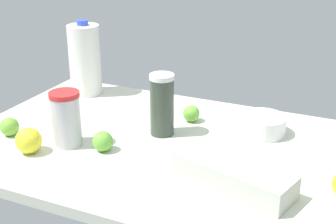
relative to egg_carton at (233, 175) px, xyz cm
name	(u,v)px	position (x,y,z in cm)	size (l,w,h in cm)	color
countertop	(168,149)	(23.61, -14.36, -4.51)	(120.00, 76.00, 3.00)	beige
egg_carton	(233,175)	(0.00, 0.00, 0.00)	(29.75, 10.08, 6.03)	#BABCAF
tumbler_cup	(66,119)	(49.63, -2.59, 4.99)	(8.45, 8.45, 15.93)	silver
milk_jug	(85,60)	(68.46, -40.91, 9.71)	(11.41, 11.41, 27.01)	white
mixing_bowl	(262,125)	(0.99, -32.65, -0.20)	(14.05, 14.05, 5.62)	white
shaker_bottle	(162,105)	(28.21, -20.22, 6.34)	(7.28, 7.28, 18.62)	#333E33
lime_beside_bowl	(103,141)	(38.46, -3.34, -0.16)	(5.71, 5.71, 5.71)	#68B13A
lime_near_front	(10,127)	(68.94, -0.52, -0.22)	(5.59, 5.59, 5.59)	#6DAC37
lemon_far_back	(29,141)	(56.39, 5.92, 0.61)	(7.24, 7.24, 7.24)	yellow
lime_by_jug	(192,114)	(23.30, -32.36, -0.35)	(5.34, 5.34, 5.34)	#6DB63B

